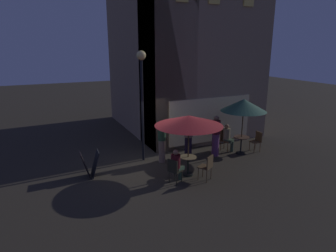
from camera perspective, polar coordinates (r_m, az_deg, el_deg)
The scene contains 17 objects.
ground_plane at distance 11.75m, azimuth -3.39°, elevation -7.97°, with size 60.00×60.00×0.00m, color #2F2920.
cafe_building at distance 15.46m, azimuth 0.59°, elevation 14.78°, with size 6.20×7.78×9.00m.
street_lamp_near_corner at distance 11.67m, azimuth -5.10°, elevation 8.54°, with size 0.37×0.37×4.46m.
menu_sandwich_board at distance 11.09m, azimuth -14.86°, elevation -7.18°, with size 0.70×0.60×0.95m.
cafe_table_0 at distance 10.91m, azimuth 3.90°, elevation -7.13°, with size 0.61×0.61×0.72m.
cafe_table_1 at distance 13.36m, azimuth 13.98°, elevation -2.99°, with size 0.67×0.67×0.78m.
patio_umbrella_0 at distance 10.41m, azimuth 4.06°, elevation 1.02°, with size 2.44×2.44×2.27m.
patio_umbrella_1 at distance 12.95m, azimuth 14.44°, elevation 3.89°, with size 1.95×1.95×2.45m.
cafe_chair_0 at distance 10.23m, azimuth 1.19°, elevation -8.32°, with size 0.54×0.54×0.90m.
cafe_chair_1 at distance 10.53m, azimuth 7.61°, elevation -7.54°, with size 0.57×0.57×0.94m.
cafe_chair_2 at distance 13.66m, azimuth 10.84°, elevation -2.30°, with size 0.58×0.58×0.95m.
cafe_chair_3 at distance 13.89m, azimuth 16.83°, elevation -2.54°, with size 0.42×0.42×0.89m.
patron_seated_0 at distance 10.28m, azimuth 1.67°, elevation -7.30°, with size 0.52×0.46×1.22m.
patron_seated_1 at distance 13.56m, azimuth 11.44°, elevation -1.90°, with size 0.46×0.52×1.23m.
patron_standing_2 at distance 12.21m, azimuth 3.96°, elevation -2.55°, with size 0.35×0.35×1.78m.
patron_standing_3 at distance 11.94m, azimuth -1.19°, elevation -3.02°, with size 0.31×0.31×1.73m.
patron_standing_4 at distance 12.80m, azimuth 9.23°, elevation -1.88°, with size 0.36×0.36×1.78m.
Camera 1 is at (-3.94, -10.05, 4.64)m, focal length 31.49 mm.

